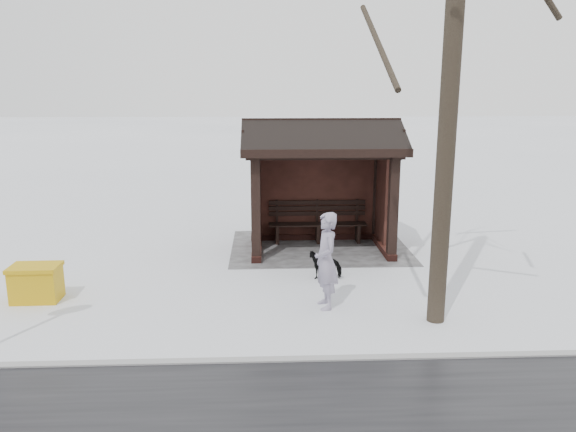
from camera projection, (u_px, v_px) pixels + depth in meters
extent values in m
plane|color=white|center=(320.00, 250.00, 13.33)|extent=(120.00, 120.00, 0.00)
cube|color=gray|center=(358.00, 359.00, 7.97)|extent=(120.00, 0.15, 0.06)
cube|color=gray|center=(319.00, 247.00, 13.52)|extent=(4.20, 3.20, 0.02)
cube|color=#381914|center=(316.00, 237.00, 14.19)|extent=(3.30, 0.22, 0.16)
cube|color=#381914|center=(383.00, 246.00, 13.38)|extent=(0.22, 2.10, 0.16)
cube|color=#381914|center=(257.00, 247.00, 13.25)|extent=(0.22, 2.10, 0.16)
cube|color=black|center=(393.00, 210.00, 12.26)|extent=(0.20, 0.20, 2.30)
cube|color=black|center=(256.00, 211.00, 12.13)|extent=(0.20, 0.20, 2.30)
cube|color=black|center=(377.00, 195.00, 14.01)|extent=(0.20, 0.20, 2.30)
cube|color=black|center=(257.00, 196.00, 13.88)|extent=(0.20, 0.20, 2.30)
cube|color=black|center=(317.00, 192.00, 13.93)|extent=(2.80, 0.08, 2.14)
cube|color=black|center=(382.00, 196.00, 13.42)|extent=(0.08, 1.17, 2.14)
cube|color=black|center=(256.00, 197.00, 13.29)|extent=(0.08, 1.17, 2.14)
cube|color=black|center=(326.00, 155.00, 11.92)|extent=(3.40, 0.20, 0.18)
cube|color=black|center=(318.00, 146.00, 13.67)|extent=(3.40, 0.20, 0.18)
cylinder|color=black|center=(452.00, 53.00, 8.34)|extent=(0.29, 0.29, 8.55)
imported|color=#90879F|center=(326.00, 261.00, 9.68)|extent=(0.50, 0.68, 1.70)
imported|color=black|center=(325.00, 265.00, 11.31)|extent=(0.69, 0.38, 0.55)
cube|color=#C1940B|center=(36.00, 285.00, 10.11)|extent=(0.83, 0.56, 0.59)
cube|color=#C1940B|center=(35.00, 267.00, 10.04)|extent=(0.87, 0.60, 0.07)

